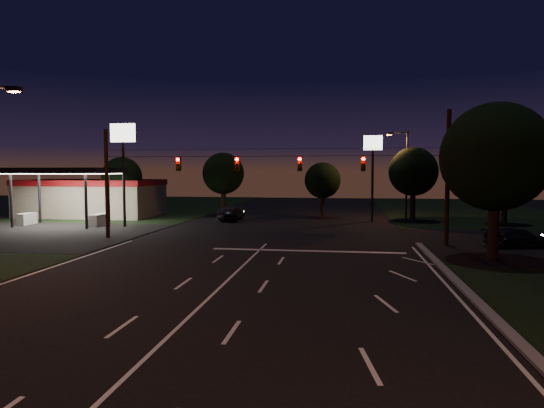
% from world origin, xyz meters
% --- Properties ---
extents(ground, '(140.00, 140.00, 0.00)m').
position_xyz_m(ground, '(0.00, 0.00, 0.00)').
color(ground, black).
rests_on(ground, ground).
extents(cross_street_left, '(20.00, 16.00, 0.02)m').
position_xyz_m(cross_street_left, '(-20.00, 16.00, 0.00)').
color(cross_street_left, black).
rests_on(cross_street_left, ground).
extents(edge_line_right, '(0.14, 40.00, 0.01)m').
position_xyz_m(edge_line_right, '(9.70, -6.00, 0.01)').
color(edge_line_right, silver).
rests_on(edge_line_right, ground).
extents(center_line, '(0.14, 40.00, 0.01)m').
position_xyz_m(center_line, '(0.00, -6.00, 0.01)').
color(center_line, silver).
rests_on(center_line, ground).
extents(stop_bar, '(12.00, 0.50, 0.01)m').
position_xyz_m(stop_bar, '(3.00, 11.50, 0.01)').
color(stop_bar, silver).
rests_on(stop_bar, ground).
extents(utility_pole_right, '(0.30, 0.30, 9.00)m').
position_xyz_m(utility_pole_right, '(12.00, 15.00, 0.00)').
color(utility_pole_right, black).
rests_on(utility_pole_right, ground).
extents(utility_pole_left, '(0.28, 0.28, 8.00)m').
position_xyz_m(utility_pole_left, '(-12.00, 15.00, 0.00)').
color(utility_pole_left, black).
rests_on(utility_pole_left, ground).
extents(signal_span, '(24.00, 0.40, 1.56)m').
position_xyz_m(signal_span, '(-0.00, 14.96, 5.50)').
color(signal_span, black).
rests_on(signal_span, ground).
extents(gas_station, '(14.20, 16.10, 5.25)m').
position_xyz_m(gas_station, '(-21.86, 30.39, 2.38)').
color(gas_station, gray).
rests_on(gas_station, ground).
extents(pole_sign_left_near, '(2.20, 0.30, 9.10)m').
position_xyz_m(pole_sign_left_near, '(-14.00, 22.00, 6.98)').
color(pole_sign_left_near, black).
rests_on(pole_sign_left_near, ground).
extents(pole_sign_right, '(1.80, 0.30, 8.40)m').
position_xyz_m(pole_sign_right, '(8.00, 30.00, 6.24)').
color(pole_sign_right, black).
rests_on(pole_sign_right, ground).
extents(street_light_right_far, '(2.20, 0.35, 9.00)m').
position_xyz_m(street_light_right_far, '(11.24, 32.00, 5.24)').
color(street_light_right_far, black).
rests_on(street_light_right_far, ground).
extents(tree_right_near, '(6.00, 6.00, 8.76)m').
position_xyz_m(tree_right_near, '(13.53, 10.17, 5.68)').
color(tree_right_near, black).
rests_on(tree_right_near, ground).
extents(tree_far_a, '(4.20, 4.20, 6.42)m').
position_xyz_m(tree_far_a, '(-17.98, 30.12, 4.26)').
color(tree_far_a, black).
rests_on(tree_far_a, ground).
extents(tree_far_b, '(4.60, 4.60, 6.98)m').
position_xyz_m(tree_far_b, '(-7.98, 34.13, 4.61)').
color(tree_far_b, black).
rests_on(tree_far_b, ground).
extents(tree_far_c, '(3.80, 3.80, 5.86)m').
position_xyz_m(tree_far_c, '(3.02, 33.10, 3.90)').
color(tree_far_c, black).
rests_on(tree_far_c, ground).
extents(tree_far_d, '(4.80, 4.80, 7.30)m').
position_xyz_m(tree_far_d, '(12.02, 31.13, 4.83)').
color(tree_far_d, black).
rests_on(tree_far_d, ground).
extents(tree_far_e, '(4.00, 4.00, 6.18)m').
position_xyz_m(tree_far_e, '(20.02, 29.11, 4.11)').
color(tree_far_e, black).
rests_on(tree_far_e, ground).
extents(car_oncoming_a, '(2.70, 4.10, 1.30)m').
position_xyz_m(car_oncoming_a, '(-6.06, 28.17, 0.65)').
color(car_oncoming_a, black).
rests_on(car_oncoming_a, ground).
extents(car_oncoming_b, '(1.89, 4.24, 1.35)m').
position_xyz_m(car_oncoming_b, '(-5.98, 29.09, 0.68)').
color(car_oncoming_b, black).
rests_on(car_oncoming_b, ground).
extents(car_cross, '(4.67, 2.72, 1.27)m').
position_xyz_m(car_cross, '(16.46, 14.73, 0.64)').
color(car_cross, black).
rests_on(car_cross, ground).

